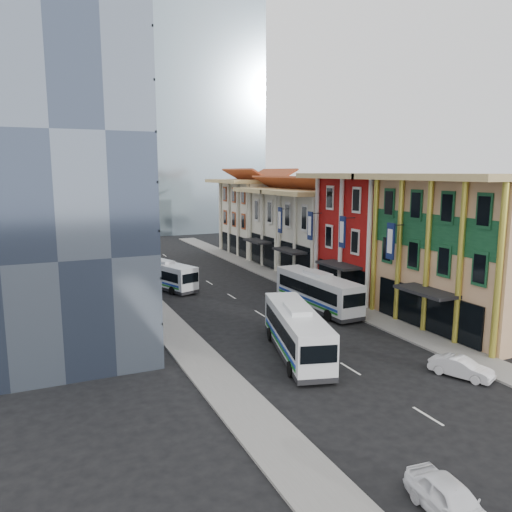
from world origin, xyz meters
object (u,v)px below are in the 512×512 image
bus_left_far (163,274)px  sedan_left (452,501)px  bus_left_near (297,331)px  bus_right (317,290)px  office_tower (43,141)px  sedan_right (461,367)px  shophouse_tan (467,254)px

bus_left_far → sedan_left: (0.57, -40.88, -0.88)m
bus_left_near → bus_left_far: 24.15m
bus_left_near → bus_right: bearing=67.4°
bus_left_far → bus_right: bearing=-72.3°
office_tower → sedan_left: (12.12, -31.37, -14.30)m
bus_left_near → sedan_left: bus_left_near is taller
bus_left_near → sedan_right: size_ratio=2.92×
bus_left_far → sedan_right: size_ratio=2.62×
shophouse_tan → bus_left_far: bearing=129.6°
bus_left_far → sedan_left: 40.89m
office_tower → bus_left_far: bearing=39.5°
bus_left_near → sedan_left: 17.25m
bus_left_near → bus_left_far: bus_left_near is taller
bus_left_near → sedan_right: bearing=-29.8°
bus_left_near → bus_right: size_ratio=0.99×
shophouse_tan → bus_left_far: size_ratio=1.41×
bus_right → sedan_right: 17.21m
office_tower → sedan_right: bearing=-44.3°
sedan_left → shophouse_tan: bearing=48.5°
bus_left_far → shophouse_tan: bearing=-70.2°
office_tower → sedan_left: bearing=-68.9°
bus_left_near → bus_left_far: size_ratio=1.11×
bus_left_near → bus_right: bus_right is taller
shophouse_tan → bus_left_near: (-16.00, -0.39, -4.23)m
sedan_left → bus_left_far: bearing=96.7°
bus_right → sedan_left: bearing=-113.5°
shophouse_tan → bus_left_near: size_ratio=1.27×
office_tower → bus_left_far: office_tower is taller
shophouse_tan → sedan_right: (-8.50, -7.93, -5.38)m
sedan_left → bus_left_near: bearing=86.2°
bus_left_far → sedan_left: bus_left_far is taller
office_tower → shophouse_tan: bearing=-24.3°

